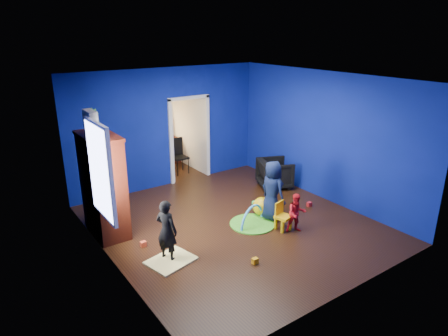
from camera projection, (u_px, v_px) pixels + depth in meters
floor at (234, 224)px, 8.08m from camera, size 5.00×5.50×0.01m
ceiling at (235, 79)px, 7.12m from camera, size 5.00×5.50×0.01m
wall_back at (168, 128)px, 9.73m from camera, size 5.00×0.02×2.90m
wall_front at (353, 206)px, 5.47m from camera, size 5.00×0.02×2.90m
wall_left at (106, 184)px, 6.25m from camera, size 0.02×5.50×2.90m
wall_right at (324, 137)px, 8.95m from camera, size 0.02×5.50×2.90m
alcove at (173, 126)px, 10.80m from camera, size 1.00×1.75×2.50m
armchair at (275, 173)px, 9.89m from camera, size 1.01×1.00×0.71m
child_black at (167, 230)px, 6.69m from camera, size 0.41×0.47×1.09m
child_navy at (272, 191)px, 8.12m from camera, size 0.41×0.62×1.26m
toddler_red at (296, 213)px, 7.68m from camera, size 0.47×0.43×0.78m
vase at (103, 133)px, 6.86m from camera, size 0.23×0.23×0.19m
potted_plant at (92, 120)px, 7.22m from camera, size 0.29×0.29×0.43m
tv_armoire at (103, 185)px, 7.45m from camera, size 0.58×1.14×1.96m
crt_tv at (105, 183)px, 7.46m from camera, size 0.46×0.70×0.54m
yellow_blanket at (171, 261)px, 6.79m from camera, size 0.87×0.76×0.03m
hopper_ball at (262, 206)px, 8.43m from camera, size 0.39×0.39×0.39m
kid_chair at (283, 218)px, 7.80m from camera, size 0.34×0.34×0.50m
play_mat at (252, 224)px, 8.07m from camera, size 0.91×0.91×0.02m
toy_arch at (252, 223)px, 8.07m from camera, size 0.78×0.31×0.81m
window_left at (99, 171)px, 6.49m from camera, size 0.03×0.95×1.55m
curtain at (97, 177)px, 7.08m from camera, size 0.14×0.42×2.40m
doorway at (189, 140)px, 10.18m from camera, size 1.16×0.10×2.10m
study_desk at (164, 151)px, 11.58m from camera, size 0.88×0.44×0.75m
desk_monitor at (161, 131)px, 11.48m from camera, size 0.40×0.05×0.32m
desk_lamp at (153, 134)px, 11.29m from camera, size 0.14×0.14×0.14m
folding_chair at (180, 157)px, 10.81m from camera, size 0.40×0.40×0.92m
book_shelf at (159, 94)px, 11.12m from camera, size 0.88×0.24×0.04m
toy_0 at (309, 204)px, 8.88m from camera, size 0.10×0.08×0.10m
toy_1 at (274, 189)px, 9.71m from camera, size 0.11×0.11×0.11m
toy_2 at (255, 261)px, 6.71m from camera, size 0.10×0.08×0.10m
toy_3 at (254, 203)px, 8.95m from camera, size 0.11×0.11×0.11m
toy_4 at (265, 203)px, 8.92m from camera, size 0.10×0.08×0.10m
toy_5 at (143, 244)px, 7.24m from camera, size 0.10×0.08×0.10m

